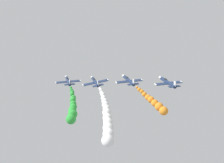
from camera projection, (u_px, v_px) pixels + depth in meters
name	position (u px, v px, depth m)	size (l,w,h in m)	color
airplane_lead	(68.00, 81.00, 98.03)	(9.56, 10.35, 2.32)	navy
smoke_trail_lead	(72.00, 109.00, 76.66)	(5.15, 23.39, 3.59)	green
airplane_left_inner	(95.00, 82.00, 92.17)	(9.54, 10.35, 2.61)	navy
smoke_trail_left_inner	(107.00, 122.00, 72.35)	(5.65, 23.71, 9.03)	white
airplane_right_inner	(129.00, 80.00, 87.99)	(9.56, 10.35, 2.32)	navy
smoke_trail_right_inner	(155.00, 103.00, 72.88)	(3.85, 16.05, 3.74)	orange
airplane_left_outer	(168.00, 82.00, 83.54)	(9.56, 10.35, 2.32)	navy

